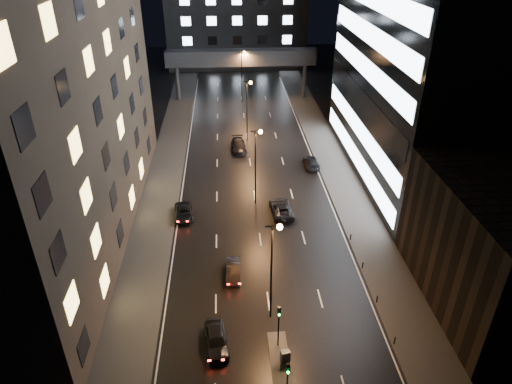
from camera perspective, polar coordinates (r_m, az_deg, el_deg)
The scene contains 23 objects.
ground at distance 69.55m, azimuth -0.75°, elevation 3.77°, with size 160.00×160.00×0.00m, color black.
sidewalk_left at distance 65.61m, azimuth -11.46°, elevation 1.49°, with size 5.00×110.00×0.15m, color #383533.
sidewalk_right at distance 66.91m, azimuth 10.26°, elevation 2.21°, with size 5.00×110.00×0.15m, color #383533.
building_left at distance 51.18m, azimuth -26.71°, elevation 14.83°, with size 15.00×48.00×40.00m, color #2D2319.
building_right_low at distance 46.28m, azimuth 27.45°, elevation -6.24°, with size 10.00×18.00×12.00m, color black.
building_right_glass at distance 65.35m, azimuth 23.41°, elevation 20.53°, with size 20.00×36.00×45.00m, color black.
building_far at distance 121.69m, azimuth -2.50°, elevation 21.39°, with size 34.00×14.00×25.00m, color #333335.
skybridge at distance 95.01m, azimuth -1.88°, elevation 16.38°, with size 30.00×3.00×10.00m.
median_island at distance 39.33m, azimuth 3.19°, elevation -21.39°, with size 1.60×8.00×0.15m, color #383533.
traffic_signal_near at distance 38.70m, azimuth 2.87°, elevation -15.72°, with size 0.28×0.34×4.40m.
traffic_signal_far at distance 35.12m, azimuth 3.96°, elevation -22.14°, with size 0.28×0.34×4.40m.
bollard_row at distance 43.98m, azimuth 15.85°, elevation -15.06°, with size 0.12×25.12×0.90m.
streetlight_near at distance 38.98m, azimuth 2.20°, elevation -8.54°, with size 1.45×0.50×10.15m.
streetlight_mid_a at distance 55.94m, azimuth 0.09°, elevation 4.31°, with size 1.45×0.50×10.15m.
streetlight_mid_b at distance 74.43m, azimuth -1.02°, elevation 11.00°, with size 1.45×0.50×10.15m.
streetlight_far at distance 93.54m, azimuth -1.71°, elevation 14.99°, with size 1.45×0.50×10.15m.
car_away_a at distance 40.55m, azimuth -4.99°, elevation -17.90°, with size 1.80×4.47×1.52m, color black.
car_away_b at distance 47.09m, azimuth -2.84°, elevation -9.77°, with size 1.42×4.08×1.34m, color black.
car_away_c at distance 56.61m, azimuth -9.02°, elevation -2.55°, with size 2.14×4.64×1.29m, color black.
car_away_d at distance 73.08m, azimuth -2.19°, elevation 5.80°, with size 2.23×5.47×1.59m, color black.
car_toward_a at distance 56.64m, azimuth 3.17°, elevation -2.05°, with size 2.46×5.34×1.48m, color black.
car_toward_b at distance 68.38m, azimuth 6.92°, elevation 3.71°, with size 1.96×4.81×1.40m, color black.
utility_cabinet at distance 39.41m, azimuth 3.68°, elevation -19.81°, with size 0.74×0.47×1.12m, color #49494C.
Camera 1 is at (-3.43, -22.26, 30.81)m, focal length 32.00 mm.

